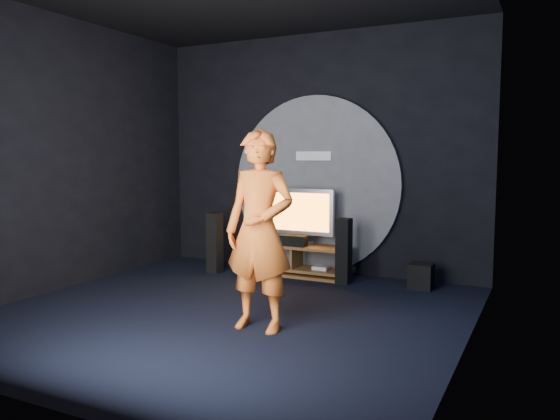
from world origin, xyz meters
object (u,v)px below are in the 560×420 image
(tower_speaker_right, at_px, (344,251))
(subwoofer, at_px, (421,276))
(tv, at_px, (299,214))
(media_console, at_px, (297,262))
(tower_speaker_left, at_px, (215,243))
(player, at_px, (260,231))

(tower_speaker_right, distance_m, subwoofer, 1.05)
(tv, distance_m, subwoofer, 1.92)
(media_console, distance_m, tower_speaker_right, 0.83)
(media_console, bearing_deg, tv, 95.80)
(subwoofer, bearing_deg, tower_speaker_left, -172.75)
(tower_speaker_left, bearing_deg, tower_speaker_right, 5.74)
(tower_speaker_right, bearing_deg, tower_speaker_left, -174.26)
(media_console, height_order, player, player)
(tv, relative_size, tower_speaker_left, 1.21)
(tower_speaker_left, height_order, tower_speaker_right, same)
(media_console, height_order, tower_speaker_right, tower_speaker_right)
(subwoofer, bearing_deg, player, -114.33)
(tv, height_order, player, player)
(tower_speaker_right, relative_size, subwoofer, 2.69)
(tv, height_order, tower_speaker_left, tv)
(tower_speaker_left, relative_size, tower_speaker_right, 1.00)
(tower_speaker_right, bearing_deg, media_console, 167.29)
(media_console, bearing_deg, tower_speaker_right, -12.71)
(media_console, relative_size, tv, 1.37)
(tower_speaker_right, distance_m, player, 2.28)
(media_console, xyz_separation_m, tower_speaker_left, (-1.17, -0.37, 0.25))
(tower_speaker_right, bearing_deg, player, -92.15)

